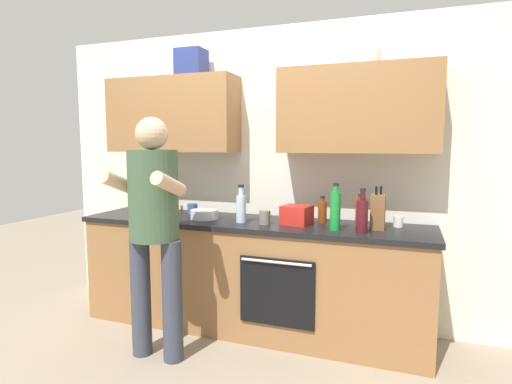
# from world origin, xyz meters

# --- Properties ---
(ground_plane) EXTENTS (12.00, 12.00, 0.00)m
(ground_plane) POSITION_xyz_m (0.00, 0.00, 0.00)
(ground_plane) COLOR gray
(back_wall_unit) EXTENTS (4.00, 0.38, 2.50)m
(back_wall_unit) POSITION_xyz_m (-0.00, 0.27, 1.50)
(back_wall_unit) COLOR silver
(back_wall_unit) RESTS_ON ground
(counter) EXTENTS (2.84, 0.67, 0.90)m
(counter) POSITION_xyz_m (0.00, -0.00, 0.45)
(counter) COLOR olive
(counter) RESTS_ON ground
(person_standing) EXTENTS (0.49, 0.45, 1.70)m
(person_standing) POSITION_xyz_m (-0.45, -0.68, 1.00)
(person_standing) COLOR #383D4C
(person_standing) RESTS_ON ground
(bottle_syrup) EXTENTS (0.05, 0.05, 0.33)m
(bottle_syrup) POSITION_xyz_m (-0.88, 0.12, 1.04)
(bottle_syrup) COLOR #8C4C14
(bottle_syrup) RESTS_ON counter
(bottle_water) EXTENTS (0.08, 0.08, 0.30)m
(bottle_water) POSITION_xyz_m (-0.05, -0.08, 1.02)
(bottle_water) COLOR silver
(bottle_water) RESTS_ON counter
(bottle_juice) EXTENTS (0.05, 0.05, 0.26)m
(bottle_juice) POSITION_xyz_m (-0.73, 0.03, 1.01)
(bottle_juice) COLOR orange
(bottle_juice) RESTS_ON counter
(bottle_soda) EXTENTS (0.07, 0.07, 0.34)m
(bottle_soda) POSITION_xyz_m (0.70, -0.13, 1.05)
(bottle_soda) COLOR #198C33
(bottle_soda) RESTS_ON counter
(bottle_hotsauce) EXTENTS (0.06, 0.06, 0.24)m
(bottle_hotsauce) POSITION_xyz_m (0.85, 0.13, 1.00)
(bottle_hotsauce) COLOR red
(bottle_hotsauce) RESTS_ON counter
(bottle_wine) EXTENTS (0.08, 0.08, 0.31)m
(bottle_wine) POSITION_xyz_m (0.89, -0.15, 1.03)
(bottle_wine) COLOR #471419
(bottle_wine) RESTS_ON counter
(bottle_vinegar) EXTENTS (0.07, 0.07, 0.21)m
(bottle_vinegar) POSITION_xyz_m (0.56, 0.13, 0.99)
(bottle_vinegar) COLOR brown
(bottle_vinegar) RESTS_ON counter
(cup_stoneware) EXTENTS (0.09, 0.09, 0.11)m
(cup_stoneware) POSITION_xyz_m (0.15, -0.09, 0.95)
(cup_stoneware) COLOR slate
(cup_stoneware) RESTS_ON counter
(cup_tea) EXTENTS (0.09, 0.09, 0.09)m
(cup_tea) POSITION_xyz_m (-0.60, 0.14, 0.95)
(cup_tea) COLOR #33598C
(cup_tea) RESTS_ON counter
(cup_coffee) EXTENTS (0.07, 0.07, 0.08)m
(cup_coffee) POSITION_xyz_m (1.13, 0.15, 0.94)
(cup_coffee) COLOR white
(cup_coffee) RESTS_ON counter
(mixing_bowl) EXTENTS (0.23, 0.23, 0.08)m
(mixing_bowl) POSITION_xyz_m (-0.39, -0.04, 0.94)
(mixing_bowl) COLOR silver
(mixing_bowl) RESTS_ON counter
(knife_block) EXTENTS (0.10, 0.14, 0.31)m
(knife_block) POSITION_xyz_m (0.99, 0.02, 1.03)
(knife_block) COLOR brown
(knife_block) RESTS_ON counter
(potted_herb) EXTENTS (0.20, 0.20, 0.28)m
(potted_herb) POSITION_xyz_m (-1.01, -0.05, 1.06)
(potted_herb) COLOR #9E6647
(potted_herb) RESTS_ON counter
(grocery_bag_crisps) EXTENTS (0.24, 0.23, 0.15)m
(grocery_bag_crisps) POSITION_xyz_m (0.39, -0.01, 0.97)
(grocery_bag_crisps) COLOR red
(grocery_bag_crisps) RESTS_ON counter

